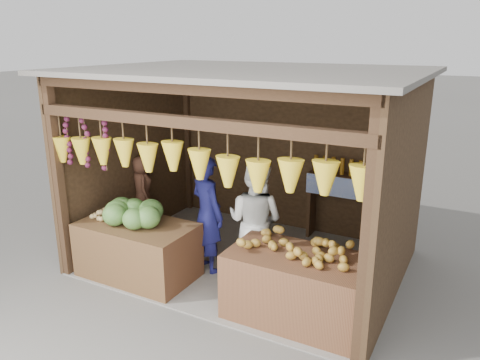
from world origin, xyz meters
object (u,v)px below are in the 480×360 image
man_standing (207,214)px  counter_left (138,250)px  vendor_seated (142,187)px  counter_right (299,288)px  woman_standing (255,221)px

man_standing → counter_left: bearing=64.8°
vendor_seated → counter_right: bearing=-154.5°
counter_right → vendor_seated: vendor_seated is taller
counter_left → woman_standing: woman_standing is taller
counter_left → man_standing: man_standing is taller
counter_left → counter_right: (2.22, 0.06, 0.02)m
counter_left → counter_right: 2.22m
woman_standing → vendor_seated: bearing=-8.6°
counter_left → man_standing: bearing=40.1°
counter_right → woman_standing: 1.16m
counter_left → vendor_seated: 1.40m
counter_left → counter_right: bearing=1.5°
counter_right → vendor_seated: bearing=161.3°
counter_left → woman_standing: size_ratio=0.95×
counter_right → man_standing: 1.66m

